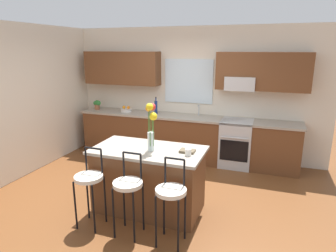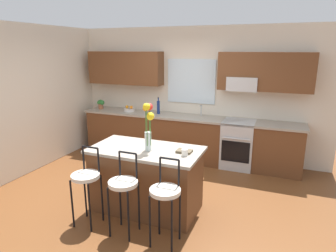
{
  "view_description": "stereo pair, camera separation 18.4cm",
  "coord_description": "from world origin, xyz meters",
  "views": [
    {
      "loc": [
        1.65,
        -3.96,
        2.26
      ],
      "look_at": [
        0.05,
        0.55,
        1.0
      ],
      "focal_mm": 31.47,
      "sensor_mm": 36.0,
      "label": 1
    },
    {
      "loc": [
        1.82,
        -3.89,
        2.26
      ],
      "look_at": [
        0.05,
        0.55,
        1.0
      ],
      "focal_mm": 31.47,
      "sensor_mm": 36.0,
      "label": 2
    }
  ],
  "objects": [
    {
      "name": "flower_vase",
      "position": [
        0.18,
        -0.48,
        1.32
      ],
      "size": [
        0.16,
        0.19,
        0.66
      ],
      "color": "silver",
      "rests_on": "kitchen_island"
    },
    {
      "name": "bar_stool_far",
      "position": [
        0.66,
        -1.05,
        0.64
      ],
      "size": [
        0.36,
        0.36,
        1.04
      ],
      "color": "black",
      "rests_on": "ground"
    },
    {
      "name": "fruit_bowl_oranges",
      "position": [
        -1.32,
        1.7,
        0.96
      ],
      "size": [
        0.24,
        0.24,
        0.13
      ],
      "color": "silver",
      "rests_on": "counter_run"
    },
    {
      "name": "potted_plant_small",
      "position": [
        -2.06,
        1.7,
        1.04
      ],
      "size": [
        0.19,
        0.13,
        0.21
      ],
      "color": "#9E5B3D",
      "rests_on": "counter_run"
    },
    {
      "name": "bar_stool_near",
      "position": [
        -0.44,
        -1.05,
        0.64
      ],
      "size": [
        0.36,
        0.36,
        1.04
      ],
      "color": "black",
      "rests_on": "ground"
    },
    {
      "name": "counter_run",
      "position": [
        0.0,
        1.7,
        0.47
      ],
      "size": [
        4.56,
        0.64,
        0.92
      ],
      "color": "brown",
      "rests_on": "ground"
    },
    {
      "name": "oven_range",
      "position": [
        1.07,
        1.68,
        0.46
      ],
      "size": [
        0.6,
        0.64,
        0.92
      ],
      "color": "#B7BABC",
      "rests_on": "ground"
    },
    {
      "name": "bar_stool_middle",
      "position": [
        0.11,
        -1.05,
        0.64
      ],
      "size": [
        0.36,
        0.36,
        1.04
      ],
      "color": "black",
      "rests_on": "ground"
    },
    {
      "name": "kitchen_island",
      "position": [
        0.11,
        -0.42,
        0.46
      ],
      "size": [
        1.55,
        0.83,
        0.92
      ],
      "color": "brown",
      "rests_on": "ground"
    },
    {
      "name": "ground_plane",
      "position": [
        0.0,
        0.0,
        0.0
      ],
      "size": [
        14.0,
        14.0,
        0.0
      ],
      "primitive_type": "plane",
      "color": "brown"
    },
    {
      "name": "cookbook",
      "position": [
        0.65,
        -0.37,
        0.94
      ],
      "size": [
        0.2,
        0.15,
        0.03
      ],
      "primitive_type": "cube",
      "color": "brown",
      "rests_on": "kitchen_island"
    },
    {
      "name": "mug_ceramic",
      "position": [
        0.7,
        -0.49,
        0.97
      ],
      "size": [
        0.08,
        0.08,
        0.09
      ],
      "primitive_type": "cylinder",
      "color": "silver",
      "rests_on": "kitchen_island"
    },
    {
      "name": "back_wall_assembly",
      "position": [
        0.02,
        1.99,
        1.51
      ],
      "size": [
        5.6,
        0.5,
        2.7
      ],
      "color": "beige",
      "rests_on": "ground"
    },
    {
      "name": "wall_left",
      "position": [
        -2.56,
        0.3,
        1.35
      ],
      "size": [
        0.12,
        4.6,
        2.7
      ],
      "primitive_type": "cube",
      "color": "beige",
      "rests_on": "ground"
    },
    {
      "name": "sink_faucet",
      "position": [
        0.27,
        1.84,
        1.06
      ],
      "size": [
        0.02,
        0.13,
        0.23
      ],
      "color": "#B7BABC",
      "rests_on": "counter_run"
    },
    {
      "name": "bottle_olive_oil",
      "position": [
        -0.62,
        1.7,
        1.07
      ],
      "size": [
        0.06,
        0.06,
        0.36
      ],
      "color": "navy",
      "rests_on": "counter_run"
    }
  ]
}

